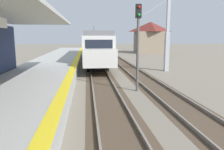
% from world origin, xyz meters
% --- Properties ---
extents(station_platform, '(5.00, 80.00, 0.91)m').
position_xyz_m(station_platform, '(-2.50, 16.00, 0.45)').
color(station_platform, '#A8A8A3').
rests_on(station_platform, ground).
extents(track_pair_nearest_platform, '(2.34, 120.00, 0.16)m').
position_xyz_m(track_pair_nearest_platform, '(1.90, 20.00, 0.05)').
color(track_pair_nearest_platform, '#4C3D2D').
rests_on(track_pair_nearest_platform, ground).
extents(track_pair_middle, '(2.34, 120.00, 0.16)m').
position_xyz_m(track_pair_middle, '(5.30, 20.00, 0.05)').
color(track_pair_middle, '#4C3D2D').
rests_on(track_pair_middle, ground).
extents(approaching_train, '(2.93, 19.60, 4.76)m').
position_xyz_m(approaching_train, '(1.90, 32.16, 2.18)').
color(approaching_train, silver).
rests_on(approaching_train, ground).
extents(rail_signal_post, '(0.32, 0.34, 5.20)m').
position_xyz_m(rail_signal_post, '(3.90, 17.65, 3.19)').
color(rail_signal_post, '#4C4C4C').
rests_on(rail_signal_post, ground).
extents(catenary_pylon_far_side, '(5.00, 0.40, 7.50)m').
position_xyz_m(catenary_pylon_far_side, '(8.30, 25.36, 3.60)').
color(catenary_pylon_far_side, '#9EA3A8').
rests_on(catenary_pylon_far_side, ground).
extents(distant_trackside_house, '(6.60, 5.28, 6.40)m').
position_xyz_m(distant_trackside_house, '(14.08, 49.83, 3.34)').
color(distant_trackside_house, '#7F705B').
rests_on(distant_trackside_house, ground).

